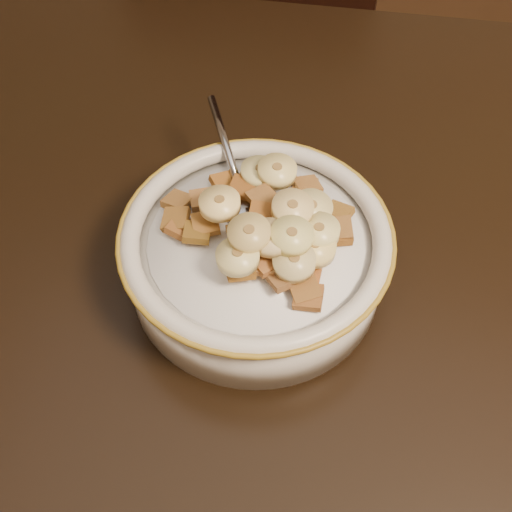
# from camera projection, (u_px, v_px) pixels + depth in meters

# --- Properties ---
(table) EXTENTS (1.42, 0.93, 0.04)m
(table) POSITION_uv_depth(u_px,v_px,m) (343.00, 343.00, 0.51)
(table) COLOR black
(table) RESTS_ON floor
(chair) EXTENTS (0.48, 0.48, 0.97)m
(chair) POSITION_uv_depth(u_px,v_px,m) (228.00, 128.00, 1.03)
(chair) COLOR black
(chair) RESTS_ON floor
(cereal_bowl) EXTENTS (0.20, 0.20, 0.05)m
(cereal_bowl) POSITION_uv_depth(u_px,v_px,m) (256.00, 260.00, 0.51)
(cereal_bowl) COLOR beige
(cereal_bowl) RESTS_ON table
(milk) EXTENTS (0.17, 0.17, 0.00)m
(milk) POSITION_uv_depth(u_px,v_px,m) (256.00, 241.00, 0.49)
(milk) COLOR white
(milk) RESTS_ON cereal_bowl
(spoon) EXTENTS (0.05, 0.06, 0.01)m
(spoon) POSITION_uv_depth(u_px,v_px,m) (245.00, 207.00, 0.51)
(spoon) COLOR gray
(spoon) RESTS_ON cereal_bowl
(cereal_square_0) EXTENTS (0.03, 0.03, 0.01)m
(cereal_square_0) POSITION_uv_depth(u_px,v_px,m) (308.00, 194.00, 0.51)
(cereal_square_0) COLOR #905924
(cereal_square_0) RESTS_ON milk
(cereal_square_1) EXTENTS (0.03, 0.03, 0.01)m
(cereal_square_1) POSITION_uv_depth(u_px,v_px,m) (279.00, 249.00, 0.46)
(cereal_square_1) COLOR #915D2B
(cereal_square_1) RESTS_ON milk
(cereal_square_2) EXTENTS (0.03, 0.03, 0.01)m
(cereal_square_2) POSITION_uv_depth(u_px,v_px,m) (305.00, 289.00, 0.45)
(cereal_square_2) COLOR brown
(cereal_square_2) RESTS_ON milk
(cereal_square_3) EXTENTS (0.02, 0.03, 0.01)m
(cereal_square_3) POSITION_uv_depth(u_px,v_px,m) (250.00, 181.00, 0.52)
(cereal_square_3) COLOR brown
(cereal_square_3) RESTS_ON milk
(cereal_square_4) EXTENTS (0.03, 0.03, 0.01)m
(cereal_square_4) POSITION_uv_depth(u_px,v_px,m) (225.00, 184.00, 0.52)
(cereal_square_4) COLOR brown
(cereal_square_4) RESTS_ON milk
(cereal_square_5) EXTENTS (0.02, 0.02, 0.01)m
(cereal_square_5) POSITION_uv_depth(u_px,v_px,m) (307.00, 188.00, 0.52)
(cereal_square_5) COLOR brown
(cereal_square_5) RESTS_ON milk
(cereal_square_6) EXTENTS (0.03, 0.03, 0.01)m
(cereal_square_6) POSITION_uv_depth(u_px,v_px,m) (182.00, 228.00, 0.49)
(cereal_square_6) COLOR brown
(cereal_square_6) RESTS_ON milk
(cereal_square_7) EXTENTS (0.02, 0.02, 0.01)m
(cereal_square_7) POSITION_uv_depth(u_px,v_px,m) (262.00, 262.00, 0.46)
(cereal_square_7) COLOR olive
(cereal_square_7) RESTS_ON milk
(cereal_square_8) EXTENTS (0.02, 0.02, 0.01)m
(cereal_square_8) POSITION_uv_depth(u_px,v_px,m) (307.00, 275.00, 0.46)
(cereal_square_8) COLOR #9C501C
(cereal_square_8) RESTS_ON milk
(cereal_square_9) EXTENTS (0.03, 0.03, 0.01)m
(cereal_square_9) POSITION_uv_depth(u_px,v_px,m) (337.00, 234.00, 0.49)
(cereal_square_9) COLOR brown
(cereal_square_9) RESTS_ON milk
(cereal_square_10) EXTENTS (0.03, 0.03, 0.01)m
(cereal_square_10) POSITION_uv_depth(u_px,v_px,m) (263.00, 179.00, 0.52)
(cereal_square_10) COLOR brown
(cereal_square_10) RESTS_ON milk
(cereal_square_11) EXTENTS (0.03, 0.03, 0.01)m
(cereal_square_11) POSITION_uv_depth(u_px,v_px,m) (239.00, 269.00, 0.46)
(cereal_square_11) COLOR #8B5C18
(cereal_square_11) RESTS_ON milk
(cereal_square_12) EXTENTS (0.02, 0.02, 0.01)m
(cereal_square_12) POSITION_uv_depth(u_px,v_px,m) (226.00, 197.00, 0.50)
(cereal_square_12) COLOR brown
(cereal_square_12) RESTS_ON milk
(cereal_square_13) EXTENTS (0.03, 0.03, 0.01)m
(cereal_square_13) POSITION_uv_depth(u_px,v_px,m) (266.00, 261.00, 0.46)
(cereal_square_13) COLOR brown
(cereal_square_13) RESTS_ON milk
(cereal_square_14) EXTENTS (0.02, 0.02, 0.01)m
(cereal_square_14) POSITION_uv_depth(u_px,v_px,m) (339.00, 229.00, 0.49)
(cereal_square_14) COLOR brown
(cereal_square_14) RESTS_ON milk
(cereal_square_15) EXTENTS (0.02, 0.02, 0.01)m
(cereal_square_15) POSITION_uv_depth(u_px,v_px,m) (308.00, 297.00, 0.45)
(cereal_square_15) COLOR #935424
(cereal_square_15) RESTS_ON milk
(cereal_square_16) EXTENTS (0.03, 0.03, 0.01)m
(cereal_square_16) POSITION_uv_depth(u_px,v_px,m) (307.00, 186.00, 0.52)
(cereal_square_16) COLOR olive
(cereal_square_16) RESTS_ON milk
(cereal_square_17) EXTENTS (0.02, 0.02, 0.01)m
(cereal_square_17) POSITION_uv_depth(u_px,v_px,m) (243.00, 188.00, 0.51)
(cereal_square_17) COLOR brown
(cereal_square_17) RESTS_ON milk
(cereal_square_18) EXTENTS (0.03, 0.03, 0.01)m
(cereal_square_18) POSITION_uv_depth(u_px,v_px,m) (178.00, 201.00, 0.51)
(cereal_square_18) COLOR brown
(cereal_square_18) RESTS_ON milk
(cereal_square_19) EXTENTS (0.02, 0.02, 0.01)m
(cereal_square_19) POSITION_uv_depth(u_px,v_px,m) (176.00, 219.00, 0.49)
(cereal_square_19) COLOR brown
(cereal_square_19) RESTS_ON milk
(cereal_square_20) EXTENTS (0.03, 0.03, 0.01)m
(cereal_square_20) POSITION_uv_depth(u_px,v_px,m) (283.00, 278.00, 0.46)
(cereal_square_20) COLOR brown
(cereal_square_20) RESTS_ON milk
(cereal_square_21) EXTENTS (0.03, 0.03, 0.01)m
(cereal_square_21) POSITION_uv_depth(u_px,v_px,m) (243.00, 233.00, 0.47)
(cereal_square_21) COLOR brown
(cereal_square_21) RESTS_ON milk
(cereal_square_22) EXTENTS (0.02, 0.02, 0.01)m
(cereal_square_22) POSITION_uv_depth(u_px,v_px,m) (263.00, 214.00, 0.48)
(cereal_square_22) COLOR brown
(cereal_square_22) RESTS_ON milk
(cereal_square_23) EXTENTS (0.03, 0.03, 0.01)m
(cereal_square_23) POSITION_uv_depth(u_px,v_px,m) (316.00, 246.00, 0.48)
(cereal_square_23) COLOR brown
(cereal_square_23) RESTS_ON milk
(cereal_square_24) EXTENTS (0.03, 0.03, 0.01)m
(cereal_square_24) POSITION_uv_depth(u_px,v_px,m) (311.00, 230.00, 0.48)
(cereal_square_24) COLOR brown
(cereal_square_24) RESTS_ON milk
(cereal_square_25) EXTENTS (0.02, 0.02, 0.01)m
(cereal_square_25) POSITION_uv_depth(u_px,v_px,m) (197.00, 233.00, 0.48)
(cereal_square_25) COLOR brown
(cereal_square_25) RESTS_ON milk
(cereal_square_26) EXTENTS (0.03, 0.03, 0.01)m
(cereal_square_26) POSITION_uv_depth(u_px,v_px,m) (337.00, 214.00, 0.50)
(cereal_square_26) COLOR olive
(cereal_square_26) RESTS_ON milk
(cereal_square_27) EXTENTS (0.03, 0.03, 0.01)m
(cereal_square_27) POSITION_uv_depth(u_px,v_px,m) (206.00, 224.00, 0.49)
(cereal_square_27) COLOR brown
(cereal_square_27) RESTS_ON milk
(cereal_square_28) EXTENTS (0.03, 0.03, 0.01)m
(cereal_square_28) POSITION_uv_depth(u_px,v_px,m) (263.00, 198.00, 0.49)
(cereal_square_28) COLOR brown
(cereal_square_28) RESTS_ON milk
(cereal_square_29) EXTENTS (0.02, 0.02, 0.01)m
(cereal_square_29) POSITION_uv_depth(u_px,v_px,m) (254.00, 236.00, 0.47)
(cereal_square_29) COLOR brown
(cereal_square_29) RESTS_ON milk
(cereal_square_30) EXTENTS (0.03, 0.03, 0.01)m
(cereal_square_30) POSITION_uv_depth(u_px,v_px,m) (267.00, 175.00, 0.52)
(cereal_square_30) COLOR #9C632A
(cereal_square_30) RESTS_ON milk
(cereal_square_31) EXTENTS (0.03, 0.03, 0.01)m
(cereal_square_31) POSITION_uv_depth(u_px,v_px,m) (203.00, 199.00, 0.51)
(cereal_square_31) COLOR brown
(cereal_square_31) RESTS_ON milk
(banana_slice_0) EXTENTS (0.04, 0.04, 0.01)m
(banana_slice_0) POSITION_uv_depth(u_px,v_px,m) (260.00, 172.00, 0.51)
(banana_slice_0) COLOR #F1E49A
(banana_slice_0) RESTS_ON milk
(banana_slice_1) EXTENTS (0.04, 0.04, 0.01)m
(banana_slice_1) POSITION_uv_depth(u_px,v_px,m) (319.00, 231.00, 0.47)
(banana_slice_1) COLOR #DACA7E
(banana_slice_1) RESTS_ON milk
(banana_slice_2) EXTENTS (0.04, 0.04, 0.01)m
(banana_slice_2) POSITION_uv_depth(u_px,v_px,m) (249.00, 234.00, 0.45)
(banana_slice_2) COLOR tan
(banana_slice_2) RESTS_ON milk
(banana_slice_3) EXTENTS (0.04, 0.04, 0.01)m
(banana_slice_3) POSITION_uv_depth(u_px,v_px,m) (315.00, 248.00, 0.46)
(banana_slice_3) COLOR #E4CA71
(banana_slice_3) RESTS_ON milk
(banana_slice_4) EXTENTS (0.03, 0.03, 0.01)m
(banana_slice_4) POSITION_uv_depth(u_px,v_px,m) (220.00, 204.00, 0.47)
(banana_slice_4) COLOR #FFE083
(banana_slice_4) RESTS_ON milk
(banana_slice_5) EXTENTS (0.04, 0.04, 0.01)m
(banana_slice_5) POSITION_uv_depth(u_px,v_px,m) (292.00, 209.00, 0.47)
(banana_slice_5) COLOR #E3C67E
(banana_slice_5) RESTS_ON milk
(banana_slice_6) EXTENTS (0.04, 0.04, 0.01)m
(banana_slice_6) POSITION_uv_depth(u_px,v_px,m) (294.00, 262.00, 0.45)
(banana_slice_6) COLOR tan
(banana_slice_6) RESTS_ON milk
(banana_slice_7) EXTENTS (0.03, 0.03, 0.02)m
(banana_slice_7) POSITION_uv_depth(u_px,v_px,m) (312.00, 209.00, 0.48)
(banana_slice_7) COLOR #CDB883
(banana_slice_7) RESTS_ON milk
(banana_slice_8) EXTENTS (0.04, 0.04, 0.01)m
(banana_slice_8) POSITION_uv_depth(u_px,v_px,m) (277.00, 171.00, 0.50)
(banana_slice_8) COLOR #D9CC87
(banana_slice_8) RESTS_ON milk
(banana_slice_9) EXTENTS (0.04, 0.04, 0.01)m
(banana_slice_9) POSITION_uv_depth(u_px,v_px,m) (271.00, 238.00, 0.46)
(banana_slice_9) COLOR #D9BF7B
(banana_slice_9) RESTS_ON milk
(banana_slice_10) EXTENTS (0.04, 0.04, 0.01)m
(banana_slice_10) POSITION_uv_depth(u_px,v_px,m) (238.00, 257.00, 0.45)
(banana_slice_10) COLOR #E2D784
(banana_slice_10) RESTS_ON milk
(banana_slice_11) EXTENTS (0.04, 0.04, 0.01)m
(banana_slice_11) POSITION_uv_depth(u_px,v_px,m) (292.00, 236.00, 0.45)
(banana_slice_11) COLOR #DFD588
(banana_slice_11) RESTS_ON milk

